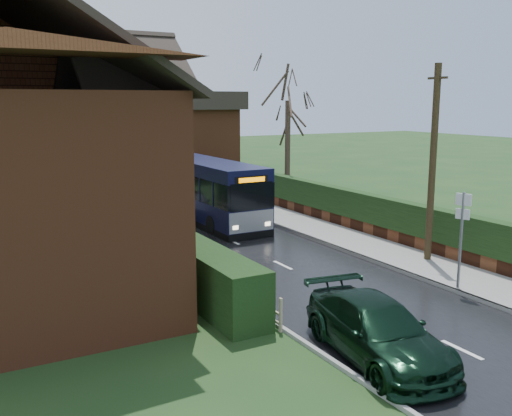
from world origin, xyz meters
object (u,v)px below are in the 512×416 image
car_green (377,330)px  bus_stop_sign (462,227)px  car_silver (150,207)px  telegraph_pole (433,165)px  bus (204,190)px

car_green → bus_stop_sign: size_ratio=1.48×
car_silver → telegraph_pole: (6.30, -12.17, 2.94)m
bus → telegraph_pole: telegraph_pole is taller
car_silver → bus_stop_sign: size_ratio=1.18×
bus_stop_sign → car_silver: bearing=88.6°
car_silver → bus: bearing=-43.6°
car_silver → bus_stop_sign: (4.70, -15.00, 1.42)m
car_silver → car_green: 17.32m
bus → car_silver: size_ratio=2.68×
bus → car_green: bearing=-100.6°
bus → telegraph_pole: size_ratio=1.39×
car_silver → car_green: bearing=-106.3°
car_green → telegraph_pole: bearing=46.0°
car_silver → car_green: size_ratio=0.80×
car_green → bus_stop_sign: bearing=32.9°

